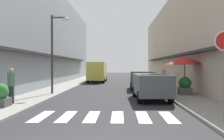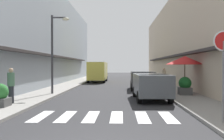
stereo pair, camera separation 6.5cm
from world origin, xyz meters
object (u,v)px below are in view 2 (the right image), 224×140
object	(u,v)px
parked_car_near	(151,84)
parked_car_mid	(142,78)
cafe_umbrella	(185,60)
pedestrian_walking_near	(11,85)
pedestrian_walking_far	(164,77)
round_street_sign	(224,52)
planter_corner	(0,95)
street_lamp	(55,45)
delivery_van	(98,70)
planter_midblock	(185,86)

from	to	relation	value
parked_car_near	parked_car_mid	xyz separation A→B (m)	(0.00, 6.11, -0.00)
cafe_umbrella	pedestrian_walking_near	world-z (taller)	cafe_umbrella
pedestrian_walking_far	parked_car_mid	bearing A→B (deg)	-68.68
parked_car_near	cafe_umbrella	xyz separation A→B (m)	(2.47, 2.41, 1.35)
round_street_sign	planter_corner	distance (m)	9.19
street_lamp	round_street_sign	bearing A→B (deg)	-47.35
cafe_umbrella	pedestrian_walking_near	bearing A→B (deg)	-153.55
parked_car_mid	delivery_van	bearing A→B (deg)	115.07
planter_midblock	parked_car_mid	bearing A→B (deg)	117.07
pedestrian_walking_near	parked_car_mid	bearing A→B (deg)	155.34
street_lamp	pedestrian_walking_far	xyz separation A→B (m)	(8.11, 6.46, -2.28)
street_lamp	pedestrian_walking_near	world-z (taller)	street_lamp
parked_car_near	delivery_van	bearing A→B (deg)	105.91
street_lamp	pedestrian_walking_near	distance (m)	4.95
cafe_umbrella	planter_corner	size ratio (longest dim) A/B	2.45
parked_car_mid	pedestrian_walking_near	size ratio (longest dim) A/B	2.48
round_street_sign	planter_midblock	world-z (taller)	round_street_sign
round_street_sign	street_lamp	size ratio (longest dim) A/B	0.57
delivery_van	planter_corner	size ratio (longest dim) A/B	5.33
round_street_sign	parked_car_near	bearing A→B (deg)	104.22
parked_car_mid	street_lamp	size ratio (longest dim) A/B	0.82
delivery_van	planter_corner	world-z (taller)	delivery_van
cafe_umbrella	planter_midblock	size ratio (longest dim) A/B	2.23
delivery_van	pedestrian_walking_near	bearing A→B (deg)	-97.93
parked_car_mid	planter_midblock	xyz separation A→B (m)	(2.29, -4.49, -0.25)
delivery_van	pedestrian_walking_far	world-z (taller)	delivery_van
parked_car_near	delivery_van	distance (m)	16.27
parked_car_near	round_street_sign	bearing A→B (deg)	-75.78
parked_car_near	planter_midblock	xyz separation A→B (m)	(2.29, 1.62, -0.25)
delivery_van	pedestrian_walking_near	xyz separation A→B (m)	(-2.50, -17.92, -0.40)
parked_car_near	planter_corner	world-z (taller)	parked_car_near
planter_corner	planter_midblock	bearing A→B (deg)	27.88
planter_corner	pedestrian_walking_far	xyz separation A→B (m)	(9.16, 11.79, 0.36)
parked_car_mid	planter_midblock	world-z (taller)	parked_car_mid
planter_corner	pedestrian_walking_far	bearing A→B (deg)	52.15
planter_midblock	pedestrian_walking_near	distance (m)	10.04
pedestrian_walking_near	cafe_umbrella	bearing A→B (deg)	131.44
delivery_van	cafe_umbrella	distance (m)	14.96
delivery_van	planter_midblock	bearing A→B (deg)	-64.29
planter_corner	pedestrian_walking_near	size ratio (longest dim) A/B	0.60
delivery_van	planter_midblock	size ratio (longest dim) A/B	4.85
round_street_sign	pedestrian_walking_far	distance (m)	14.69
planter_corner	pedestrian_walking_far	world-z (taller)	pedestrian_walking_far
planter_midblock	pedestrian_walking_near	size ratio (longest dim) A/B	0.66
planter_corner	planter_midblock	distance (m)	10.53
round_street_sign	pedestrian_walking_near	xyz separation A→B (m)	(-8.51, 3.85, -1.33)
parked_car_near	cafe_umbrella	bearing A→B (deg)	44.22
planter_midblock	delivery_van	bearing A→B (deg)	115.71
parked_car_near	parked_car_mid	distance (m)	6.11
round_street_sign	planter_corner	world-z (taller)	round_street_sign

